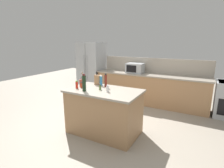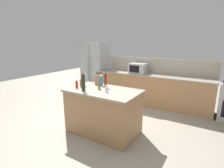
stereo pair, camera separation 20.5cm
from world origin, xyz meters
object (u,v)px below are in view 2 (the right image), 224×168
vinegar_bottle (106,81)px  knife_block (98,79)px  dish_soap_bottle (101,81)px  spice_jar_paprika (82,85)px  wine_bottle (83,83)px  hot_sauce_bottle (77,84)px  utensil_crock (83,82)px  refrigerator (96,69)px  salt_shaker (106,89)px  spice_jar_oregano (99,87)px  microwave (138,68)px

vinegar_bottle → knife_block: bearing=159.3°
dish_soap_bottle → spice_jar_paprika: bearing=-124.7°
knife_block → dish_soap_bottle: (0.11, -0.04, -0.01)m
wine_bottle → hot_sauce_bottle: bearing=160.0°
utensil_crock → dish_soap_bottle: size_ratio=1.42×
refrigerator → wine_bottle: refrigerator is taller
dish_soap_bottle → hot_sauce_bottle: bearing=-124.4°
salt_shaker → spice_jar_oregano: 0.21m
spice_jar_paprika → spice_jar_oregano: 0.44m
knife_block → salt_shaker: 0.65m
microwave → salt_shaker: bearing=-81.8°
refrigerator → vinegar_bottle: bearing=-48.4°
salt_shaker → dish_soap_bottle: bearing=135.9°
microwave → dish_soap_bottle: bearing=-91.8°
utensil_crock → vinegar_bottle: bearing=21.0°
microwave → spice_jar_paprika: bearing=-97.9°
spice_jar_paprika → wine_bottle: bearing=-40.6°
microwave → spice_jar_oregano: 2.23m
hot_sauce_bottle → wine_bottle: 0.30m
refrigerator → spice_jar_oregano: size_ratio=17.37×
utensil_crock → dish_soap_bottle: (0.33, 0.25, 0.02)m
salt_shaker → spice_jar_oregano: size_ratio=1.21×
spice_jar_paprika → knife_block: bearing=70.9°
microwave → wine_bottle: 2.46m
wine_bottle → dish_soap_bottle: bearing=85.8°
spice_jar_paprika → salt_shaker: (0.64, -0.00, 0.01)m
spice_jar_oregano → wine_bottle: 0.34m
spice_jar_oregano → wine_bottle: size_ratio=0.31×
microwave → wine_bottle: size_ratio=1.49×
spice_jar_oregano → knife_block: bearing=129.1°
dish_soap_bottle → hot_sauce_bottle: size_ratio=1.40×
vinegar_bottle → spice_jar_paprika: 0.53m
knife_block → microwave: bearing=75.9°
knife_block → vinegar_bottle: bearing=-29.5°
utensil_crock → spice_jar_oregano: bearing=-8.0°
refrigerator → microwave: refrigerator is taller
refrigerator → spice_jar_oregano: refrigerator is taller
knife_block → wine_bottle: 0.60m
spice_jar_paprika → hot_sauce_bottle: (-0.06, -0.09, 0.02)m
refrigerator → wine_bottle: 2.98m
refrigerator → vinegar_bottle: refrigerator is taller
refrigerator → dish_soap_bottle: 2.55m
vinegar_bottle → wine_bottle: 0.53m
knife_block → spice_jar_paprika: bearing=-117.8°
vinegar_bottle → hot_sauce_bottle: size_ratio=1.81×
utensil_crock → salt_shaker: utensil_crock is taller
dish_soap_bottle → spice_jar_oregano: bearing=-60.7°
wine_bottle → refrigerator: bearing=122.4°
vinegar_bottle → spice_jar_paprika: vinegar_bottle is taller
salt_shaker → utensil_crock: bearing=170.3°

